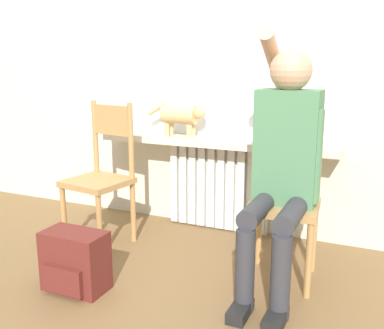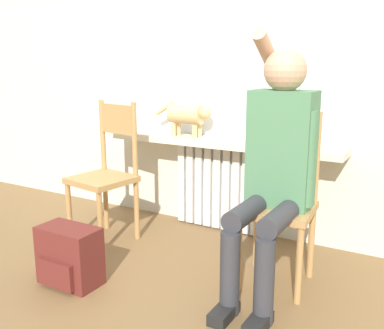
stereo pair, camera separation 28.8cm
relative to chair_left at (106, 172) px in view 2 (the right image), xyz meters
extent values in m
plane|color=brown|center=(0.63, -0.57, -0.49)|extent=(12.00, 12.00, 0.00)
cube|color=beige|center=(0.63, 0.66, 0.86)|extent=(7.00, 0.06, 2.70)
cube|color=silver|center=(0.63, 0.59, -0.17)|extent=(0.77, 0.05, 0.65)
cube|color=silver|center=(0.28, 0.55, -0.17)|extent=(0.05, 0.03, 0.62)
cube|color=silver|center=(0.36, 0.55, -0.17)|extent=(0.05, 0.03, 0.62)
cube|color=silver|center=(0.44, 0.55, -0.17)|extent=(0.05, 0.03, 0.62)
cube|color=silver|center=(0.51, 0.55, -0.17)|extent=(0.05, 0.03, 0.62)
cube|color=silver|center=(0.59, 0.55, -0.17)|extent=(0.05, 0.03, 0.62)
cube|color=silver|center=(0.67, 0.55, -0.17)|extent=(0.05, 0.03, 0.62)
cube|color=silver|center=(0.74, 0.55, -0.17)|extent=(0.05, 0.03, 0.62)
cube|color=silver|center=(0.82, 0.55, -0.17)|extent=(0.05, 0.03, 0.62)
cube|color=silver|center=(0.90, 0.55, -0.17)|extent=(0.05, 0.03, 0.62)
cube|color=silver|center=(0.97, 0.55, -0.17)|extent=(0.05, 0.03, 0.62)
cube|color=beige|center=(0.63, 0.50, 0.18)|extent=(1.76, 0.24, 0.05)
cube|color=white|center=(0.63, 0.62, 0.79)|extent=(1.69, 0.01, 1.17)
cube|color=#B2844C|center=(-0.01, -0.04, -0.05)|extent=(0.43, 0.43, 0.04)
cylinder|color=#B2844C|center=(-0.19, -0.18, -0.28)|extent=(0.04, 0.04, 0.42)
cylinder|color=#B2844C|center=(0.13, -0.23, -0.28)|extent=(0.04, 0.04, 0.42)
cylinder|color=#B2844C|center=(-0.15, 0.14, -0.28)|extent=(0.04, 0.04, 0.42)
cylinder|color=#B2844C|center=(0.18, 0.09, -0.28)|extent=(0.04, 0.04, 0.42)
cylinder|color=#B2844C|center=(-0.15, 0.14, 0.23)|extent=(0.04, 0.04, 0.51)
cylinder|color=#B2844C|center=(0.18, 0.09, 0.23)|extent=(0.04, 0.04, 0.51)
cube|color=#B2844C|center=(0.02, 0.12, 0.36)|extent=(0.34, 0.08, 0.20)
cube|color=#B2844C|center=(1.26, -0.04, -0.05)|extent=(0.41, 0.41, 0.04)
cylinder|color=#B2844C|center=(1.11, -0.22, -0.28)|extent=(0.04, 0.04, 0.42)
cylinder|color=#B2844C|center=(1.44, -0.20, -0.28)|extent=(0.04, 0.04, 0.42)
cylinder|color=#B2844C|center=(1.08, 0.11, -0.28)|extent=(0.04, 0.04, 0.42)
cylinder|color=#B2844C|center=(1.41, 0.13, -0.28)|extent=(0.04, 0.04, 0.42)
cylinder|color=#B2844C|center=(1.08, 0.11, 0.23)|extent=(0.04, 0.04, 0.51)
cylinder|color=#B2844C|center=(1.41, 0.13, 0.23)|extent=(0.04, 0.04, 0.51)
cube|color=#B2844C|center=(1.25, 0.12, 0.36)|extent=(0.34, 0.05, 0.20)
cylinder|color=#333338|center=(1.17, -0.24, -0.01)|extent=(0.11, 0.44, 0.11)
cylinder|color=#333338|center=(1.35, -0.24, -0.01)|extent=(0.11, 0.44, 0.11)
cylinder|color=#333338|center=(1.17, -0.46, -0.28)|extent=(0.10, 0.10, 0.43)
cylinder|color=#333338|center=(1.35, -0.46, -0.28)|extent=(0.10, 0.10, 0.43)
cube|color=black|center=(1.17, -0.52, -0.46)|extent=(0.09, 0.20, 0.06)
cube|color=black|center=(1.35, -0.52, -0.46)|extent=(0.09, 0.20, 0.06)
cube|color=#4C7F56|center=(1.26, -0.03, 0.29)|extent=(0.34, 0.20, 0.63)
sphere|color=tan|center=(1.26, -0.03, 0.70)|extent=(0.23, 0.23, 0.23)
cylinder|color=tan|center=(1.14, 0.11, 0.73)|extent=(0.08, 0.50, 0.38)
cylinder|color=#4C7F56|center=(1.42, -0.07, 0.26)|extent=(0.08, 0.08, 0.50)
cylinder|color=#DBB77A|center=(0.36, 0.48, 0.37)|extent=(0.26, 0.14, 0.14)
sphere|color=#DBB77A|center=(0.52, 0.48, 0.39)|extent=(0.09, 0.09, 0.09)
cone|color=#DBB77A|center=(0.52, 0.46, 0.44)|extent=(0.03, 0.03, 0.03)
cone|color=#DBB77A|center=(0.52, 0.50, 0.44)|extent=(0.03, 0.03, 0.03)
cylinder|color=#DBB77A|center=(0.45, 0.45, 0.26)|extent=(0.04, 0.04, 0.10)
cylinder|color=#DBB77A|center=(0.45, 0.52, 0.26)|extent=(0.04, 0.04, 0.10)
cylinder|color=#DBB77A|center=(0.27, 0.45, 0.26)|extent=(0.04, 0.04, 0.10)
cylinder|color=#DBB77A|center=(0.27, 0.52, 0.26)|extent=(0.04, 0.04, 0.10)
cylinder|color=#DBB77A|center=(0.18, 0.48, 0.41)|extent=(0.17, 0.03, 0.12)
cube|color=maroon|center=(0.25, -0.63, -0.32)|extent=(0.35, 0.20, 0.34)
cube|color=maroon|center=(0.25, -0.74, -0.39)|extent=(0.25, 0.03, 0.15)
camera|label=1|loc=(1.78, -2.45, 0.75)|focal=42.00mm
camera|label=2|loc=(2.03, -2.32, 0.75)|focal=42.00mm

